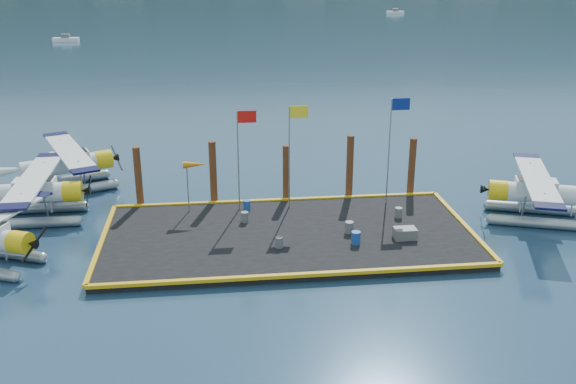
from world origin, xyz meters
name	(u,v)px	position (x,y,z in m)	size (l,w,h in m)	color
ground	(288,239)	(0.00, 0.00, 0.00)	(4000.00, 4000.00, 0.00)	navy
dock	(288,236)	(0.00, 0.00, 0.20)	(20.00, 10.00, 0.40)	black
dock_bumpers	(288,231)	(0.00, 0.00, 0.49)	(20.25, 10.25, 0.18)	#CD960C
seaplane_b	(29,196)	(-14.70, 4.40, 1.54)	(9.02, 9.93, 3.55)	gray
seaplane_c	(64,168)	(-13.72, 9.46, 1.58)	(9.47, 9.99, 3.63)	gray
seaplane_d	(542,196)	(14.98, 0.95, 1.53)	(9.19, 9.81, 3.52)	gray
drum_0	(245,217)	(-2.29, 1.80, 0.70)	(0.42, 0.42, 0.60)	#505155
drum_1	(356,238)	(3.37, -1.83, 0.74)	(0.48, 0.48, 0.68)	navy
drum_2	(349,227)	(3.31, -0.40, 0.73)	(0.46, 0.46, 0.65)	#505155
drum_3	(279,242)	(-0.70, -1.82, 0.69)	(0.41, 0.41, 0.58)	#505155
drum_4	(399,213)	(6.61, 1.44, 0.70)	(0.42, 0.42, 0.60)	#505155
drum_5	(247,205)	(-2.07, 3.60, 0.70)	(0.43, 0.43, 0.61)	navy
crate	(405,233)	(6.13, -1.47, 0.69)	(1.18, 0.78, 0.59)	#505155
flagpole_red	(241,145)	(-2.29, 3.80, 4.40)	(1.14, 0.08, 6.00)	gray
flagpole_yellow	(293,141)	(0.70, 3.80, 4.51)	(1.14, 0.08, 6.20)	gray
flagpole_blue	(393,135)	(6.70, 3.80, 4.69)	(1.14, 0.08, 6.50)	gray
windsock	(195,166)	(-5.03, 3.80, 3.23)	(1.40, 0.44, 3.12)	gray
piling_0	(138,179)	(-8.50, 5.40, 2.00)	(0.44, 0.44, 4.00)	#412212
piling_1	(213,175)	(-4.00, 5.40, 2.10)	(0.44, 0.44, 4.20)	#412212
piling_2	(286,175)	(0.50, 5.40, 1.90)	(0.44, 0.44, 3.80)	#412212
piling_3	(350,169)	(4.50, 5.40, 2.15)	(0.44, 0.44, 4.30)	#412212
piling_4	(412,169)	(8.50, 5.40, 2.00)	(0.44, 0.44, 4.00)	#412212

